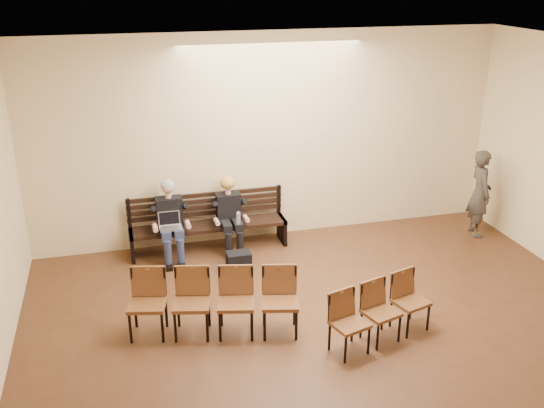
{
  "coord_description": "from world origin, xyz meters",
  "views": [
    {
      "loc": [
        -2.52,
        -4.49,
        4.43
      ],
      "look_at": [
        -0.23,
        4.05,
        0.95
      ],
      "focal_mm": 40.0,
      "sensor_mm": 36.0,
      "label": 1
    }
  ],
  "objects_px": {
    "seated_woman": "(230,219)",
    "laptop": "(171,229)",
    "chair_row_back": "(381,313)",
    "bag": "(239,260)",
    "bench": "(209,237)",
    "chair_row_front": "(214,304)",
    "seated_man": "(171,222)",
    "passerby": "(481,187)",
    "water_bottle": "(239,225)"
  },
  "relations": [
    {
      "from": "seated_woman",
      "to": "laptop",
      "type": "xyz_separation_m",
      "value": [
        -0.99,
        -0.19,
        0.01
      ]
    },
    {
      "from": "seated_woman",
      "to": "chair_row_back",
      "type": "height_order",
      "value": "seated_woman"
    },
    {
      "from": "laptop",
      "to": "bag",
      "type": "xyz_separation_m",
      "value": [
        0.98,
        -0.5,
        -0.44
      ]
    },
    {
      "from": "bench",
      "to": "chair_row_front",
      "type": "height_order",
      "value": "chair_row_front"
    },
    {
      "from": "seated_man",
      "to": "laptop",
      "type": "distance_m",
      "value": 0.2
    },
    {
      "from": "seated_woman",
      "to": "laptop",
      "type": "relative_size",
      "value": 3.32
    },
    {
      "from": "chair_row_front",
      "to": "chair_row_back",
      "type": "relative_size",
      "value": 1.53
    },
    {
      "from": "chair_row_back",
      "to": "passerby",
      "type": "bearing_deg",
      "value": 24.29
    },
    {
      "from": "water_bottle",
      "to": "chair_row_back",
      "type": "distance_m",
      "value": 3.05
    },
    {
      "from": "bag",
      "to": "water_bottle",
      "type": "bearing_deg",
      "value": 77.43
    },
    {
      "from": "bench",
      "to": "passerby",
      "type": "height_order",
      "value": "passerby"
    },
    {
      "from": "bag",
      "to": "chair_row_back",
      "type": "xyz_separation_m",
      "value": [
        1.32,
        -2.37,
        0.25
      ]
    },
    {
      "from": "laptop",
      "to": "chair_row_front",
      "type": "distance_m",
      "value": 2.22
    },
    {
      "from": "laptop",
      "to": "bag",
      "type": "relative_size",
      "value": 0.92
    },
    {
      "from": "bench",
      "to": "seated_woman",
      "type": "distance_m",
      "value": 0.5
    },
    {
      "from": "seated_woman",
      "to": "chair_row_back",
      "type": "bearing_deg",
      "value": -66.85
    },
    {
      "from": "seated_man",
      "to": "chair_row_back",
      "type": "bearing_deg",
      "value": -53.36
    },
    {
      "from": "chair_row_front",
      "to": "bench",
      "type": "bearing_deg",
      "value": 95.33
    },
    {
      "from": "water_bottle",
      "to": "laptop",
      "type": "bearing_deg",
      "value": 175.69
    },
    {
      "from": "laptop",
      "to": "water_bottle",
      "type": "height_order",
      "value": "laptop"
    },
    {
      "from": "bench",
      "to": "bag",
      "type": "height_order",
      "value": "bench"
    },
    {
      "from": "seated_man",
      "to": "water_bottle",
      "type": "height_order",
      "value": "seated_man"
    },
    {
      "from": "seated_woman",
      "to": "passerby",
      "type": "relative_size",
      "value": 0.64
    },
    {
      "from": "passerby",
      "to": "seated_woman",
      "type": "bearing_deg",
      "value": 94.86
    },
    {
      "from": "bench",
      "to": "passerby",
      "type": "xyz_separation_m",
      "value": [
        4.65,
        -0.6,
        0.66
      ]
    },
    {
      "from": "passerby",
      "to": "chair_row_back",
      "type": "height_order",
      "value": "passerby"
    },
    {
      "from": "water_bottle",
      "to": "seated_woman",
      "type": "bearing_deg",
      "value": 107.69
    },
    {
      "from": "bench",
      "to": "chair_row_front",
      "type": "distance_m",
      "value": 2.54
    },
    {
      "from": "bag",
      "to": "seated_woman",
      "type": "bearing_deg",
      "value": 89.39
    },
    {
      "from": "bench",
      "to": "seated_woman",
      "type": "xyz_separation_m",
      "value": [
        0.34,
        -0.12,
        0.34
      ]
    },
    {
      "from": "water_bottle",
      "to": "chair_row_front",
      "type": "height_order",
      "value": "chair_row_front"
    },
    {
      "from": "seated_man",
      "to": "chair_row_front",
      "type": "relative_size",
      "value": 0.58
    },
    {
      "from": "water_bottle",
      "to": "chair_row_front",
      "type": "xyz_separation_m",
      "value": [
        -0.77,
        -2.11,
        -0.12
      ]
    },
    {
      "from": "chair_row_front",
      "to": "seated_man",
      "type": "bearing_deg",
      "value": 109.98
    },
    {
      "from": "bench",
      "to": "chair_row_front",
      "type": "xyz_separation_m",
      "value": [
        -0.35,
        -2.5,
        0.21
      ]
    },
    {
      "from": "laptop",
      "to": "chair_row_front",
      "type": "bearing_deg",
      "value": -90.0
    },
    {
      "from": "laptop",
      "to": "chair_row_back",
      "type": "relative_size",
      "value": 0.24
    },
    {
      "from": "bench",
      "to": "water_bottle",
      "type": "distance_m",
      "value": 0.67
    },
    {
      "from": "chair_row_back",
      "to": "water_bottle",
      "type": "bearing_deg",
      "value": 97.28
    },
    {
      "from": "bench",
      "to": "seated_man",
      "type": "xyz_separation_m",
      "value": [
        -0.63,
        -0.12,
        0.39
      ]
    },
    {
      "from": "seated_man",
      "to": "seated_woman",
      "type": "bearing_deg",
      "value": 0.0
    },
    {
      "from": "laptop",
      "to": "water_bottle",
      "type": "bearing_deg",
      "value": -12.14
    },
    {
      "from": "seated_woman",
      "to": "bag",
      "type": "height_order",
      "value": "seated_woman"
    },
    {
      "from": "water_bottle",
      "to": "chair_row_back",
      "type": "relative_size",
      "value": 0.16
    },
    {
      "from": "bench",
      "to": "chair_row_back",
      "type": "xyz_separation_m",
      "value": [
        1.65,
        -3.18,
        0.17
      ]
    },
    {
      "from": "seated_man",
      "to": "seated_woman",
      "type": "xyz_separation_m",
      "value": [
        0.97,
        0.0,
        -0.05
      ]
    },
    {
      "from": "passerby",
      "to": "chair_row_back",
      "type": "xyz_separation_m",
      "value": [
        -3.0,
        -2.58,
        -0.5
      ]
    },
    {
      "from": "passerby",
      "to": "chair_row_back",
      "type": "distance_m",
      "value": 3.99
    },
    {
      "from": "seated_woman",
      "to": "bag",
      "type": "distance_m",
      "value": 0.81
    },
    {
      "from": "seated_man",
      "to": "bag",
      "type": "xyz_separation_m",
      "value": [
        0.96,
        -0.69,
        -0.48
      ]
    }
  ]
}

